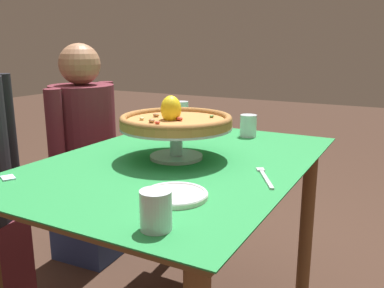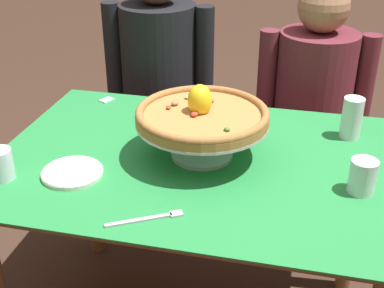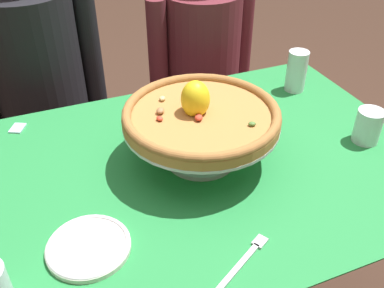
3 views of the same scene
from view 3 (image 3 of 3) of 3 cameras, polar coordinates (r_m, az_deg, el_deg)
The scene contains 10 objects.
dining_table at distance 1.21m, azimuth 0.99°, elevation -6.68°, with size 1.23×0.86×0.73m.
pizza_stand at distance 1.11m, azimuth 1.21°, elevation 1.49°, with size 0.40×0.40×0.12m.
pizza at distance 1.08m, azimuth 1.20°, elevation 4.01°, with size 0.40×0.40×0.11m.
water_glass_side_right at distance 1.30m, azimuth 22.20°, elevation 1.96°, with size 0.07×0.07×0.10m.
water_glass_back_right at distance 1.49m, azimuth 13.62°, elevation 9.08°, with size 0.07×0.07×0.14m.
side_plate at distance 0.95m, azimuth -13.53°, elevation -13.03°, with size 0.18×0.18×0.02m.
dinner_fork at distance 0.91m, azimuth 6.60°, elevation -15.34°, with size 0.18×0.11×0.01m.
sugar_packet at distance 1.37m, azimuth -22.08°, elevation 1.96°, with size 0.05×0.04×0.01m, color silver.
diner_left at distance 1.77m, azimuth -18.84°, elevation 5.06°, with size 0.49×0.34×1.23m.
diner_right at distance 1.95m, azimuth 1.27°, elevation 8.40°, with size 0.48×0.34×1.14m.
Camera 3 is at (-0.36, -0.82, 1.44)m, focal length 40.31 mm.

